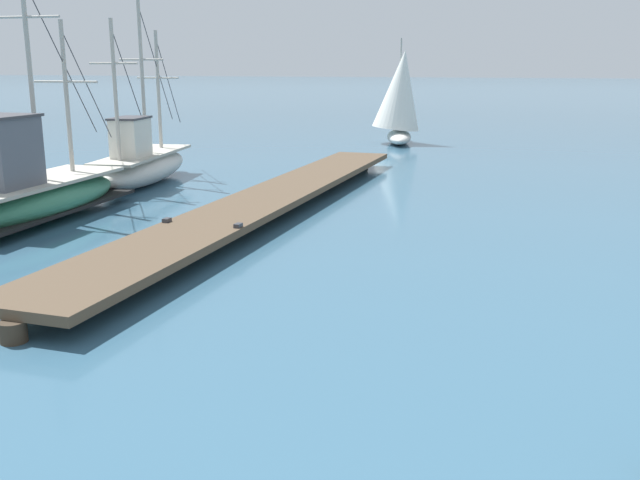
# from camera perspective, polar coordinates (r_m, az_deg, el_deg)

# --- Properties ---
(floating_dock) EXTENTS (1.99, 18.44, 0.53)m
(floating_dock) POSITION_cam_1_polar(r_m,az_deg,el_deg) (17.88, -4.03, 3.35)
(floating_dock) COLOR brown
(floating_dock) RESTS_ON ground
(fishing_boat_0) EXTENTS (2.43, 6.43, 5.59)m
(fishing_boat_0) POSITION_cam_1_polar(r_m,az_deg,el_deg) (22.65, -13.95, 5.97)
(fishing_boat_0) COLOR silver
(fishing_boat_0) RESTS_ON ground
(fishing_boat_1) EXTENTS (2.29, 6.66, 5.83)m
(fishing_boat_1) POSITION_cam_1_polar(r_m,az_deg,el_deg) (18.03, -22.10, 3.55)
(fishing_boat_1) COLOR #337556
(fishing_boat_1) RESTS_ON ground
(distant_sailboat) EXTENTS (2.92, 4.44, 4.74)m
(distant_sailboat) POSITION_cam_1_polar(r_m,az_deg,el_deg) (33.63, 6.38, 11.26)
(distant_sailboat) COLOR silver
(distant_sailboat) RESTS_ON ground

